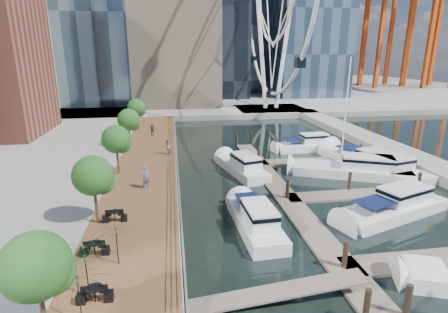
% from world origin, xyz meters
% --- Properties ---
extents(ground, '(520.00, 520.00, 0.00)m').
position_xyz_m(ground, '(0.00, 0.00, 0.00)').
color(ground, black).
rests_on(ground, ground).
extents(boardwalk, '(6.00, 60.00, 1.00)m').
position_xyz_m(boardwalk, '(-9.00, 15.00, 0.50)').
color(boardwalk, brown).
rests_on(boardwalk, ground).
extents(seawall, '(0.25, 60.00, 1.00)m').
position_xyz_m(seawall, '(-6.00, 15.00, 0.50)').
color(seawall, '#595954').
rests_on(seawall, ground).
extents(land_far, '(200.00, 114.00, 1.00)m').
position_xyz_m(land_far, '(0.00, 102.00, 0.50)').
color(land_far, gray).
rests_on(land_far, ground).
extents(breakwater, '(4.00, 60.00, 1.00)m').
position_xyz_m(breakwater, '(20.00, 20.00, 0.50)').
color(breakwater, gray).
rests_on(breakwater, ground).
extents(pier, '(14.00, 12.00, 1.00)m').
position_xyz_m(pier, '(14.00, 52.00, 0.50)').
color(pier, gray).
rests_on(pier, ground).
extents(railing, '(0.10, 60.00, 1.05)m').
position_xyz_m(railing, '(-6.10, 15.00, 1.52)').
color(railing, white).
rests_on(railing, boardwalk).
extents(floating_docks, '(16.00, 34.00, 2.60)m').
position_xyz_m(floating_docks, '(7.97, 9.98, 0.49)').
color(floating_docks, '#6D6051').
rests_on(floating_docks, ground).
extents(port_cranes, '(40.00, 52.00, 38.00)m').
position_xyz_m(port_cranes, '(67.67, 95.67, 20.00)').
color(port_cranes, '#D84C14').
rests_on(port_cranes, ground).
extents(street_trees, '(2.60, 42.60, 4.60)m').
position_xyz_m(street_trees, '(-11.40, 14.00, 4.29)').
color(street_trees, '#3F2B1C').
rests_on(street_trees, ground).
extents(cafe_tables, '(2.50, 13.70, 0.74)m').
position_xyz_m(cafe_tables, '(-10.40, -2.00, 1.37)').
color(cafe_tables, black).
rests_on(cafe_tables, ground).
extents(yacht_foreground, '(10.63, 6.04, 2.15)m').
position_xyz_m(yacht_foreground, '(9.91, 3.98, 0.00)').
color(yacht_foreground, white).
rests_on(yacht_foreground, ground).
extents(pedestrian_near, '(0.85, 0.78, 1.95)m').
position_xyz_m(pedestrian_near, '(-8.60, 9.85, 1.97)').
color(pedestrian_near, slate).
rests_on(pedestrian_near, boardwalk).
extents(pedestrian_mid, '(0.88, 1.00, 1.73)m').
position_xyz_m(pedestrian_mid, '(-6.95, 19.95, 1.86)').
color(pedestrian_mid, '#8C6D61').
rests_on(pedestrian_mid, boardwalk).
extents(pedestrian_far, '(1.02, 0.51, 1.68)m').
position_xyz_m(pedestrian_far, '(-8.99, 29.49, 1.84)').
color(pedestrian_far, '#333740').
rests_on(pedestrian_far, boardwalk).
extents(moored_yachts, '(20.14, 31.34, 11.50)m').
position_xyz_m(moored_yachts, '(10.18, 12.37, 0.00)').
color(moored_yachts, silver).
rests_on(moored_yachts, ground).
extents(cafe_seating, '(4.30, 7.05, 2.70)m').
position_xyz_m(cafe_seating, '(-10.07, -3.48, 2.23)').
color(cafe_seating, black).
rests_on(cafe_seating, ground).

